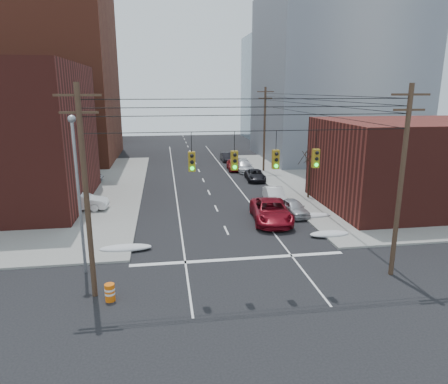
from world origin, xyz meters
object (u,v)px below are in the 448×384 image
object	(u,v)px
construction_barrel	(110,292)
parked_car_d	(244,166)
lot_car_a	(81,201)
lot_car_c	(14,193)
parked_car_b	(275,196)
lot_car_d	(24,186)
red_pickup	(271,211)
parked_car_e	(234,165)
parked_car_f	(226,157)
parked_car_a	(293,207)
lot_car_b	(81,176)
parked_car_c	(255,175)

from	to	relation	value
construction_barrel	parked_car_d	bearing A→B (deg)	67.14
lot_car_a	lot_car_c	distance (m)	8.70
parked_car_b	lot_car_d	distance (m)	26.19
lot_car_d	parked_car_b	bearing A→B (deg)	-106.28
red_pickup	parked_car_e	xyz separation A→B (m)	(0.80, 22.00, -0.13)
parked_car_f	parked_car_b	bearing A→B (deg)	-88.10
parked_car_e	red_pickup	bearing A→B (deg)	-89.21
red_pickup	construction_barrel	xyz separation A→B (m)	(-11.62, -11.29, -0.41)
parked_car_a	lot_car_b	size ratio (longest dim) A/B	0.81
red_pickup	parked_car_f	bearing A→B (deg)	94.25
parked_car_a	lot_car_c	xyz separation A→B (m)	(-25.77, 8.77, 0.09)
lot_car_b	construction_barrel	bearing A→B (deg)	-163.84
parked_car_a	parked_car_e	world-z (taller)	parked_car_e
parked_car_f	lot_car_a	bearing A→B (deg)	-125.72
parked_car_d	construction_barrel	distance (m)	34.98
red_pickup	lot_car_d	size ratio (longest dim) A/B	1.58
parked_car_c	lot_car_a	world-z (taller)	lot_car_a
parked_car_d	lot_car_d	bearing A→B (deg)	-162.02
parked_car_b	lot_car_d	bearing A→B (deg)	167.74
lot_car_d	construction_barrel	size ratio (longest dim) A/B	4.35
parked_car_b	lot_car_b	size ratio (longest dim) A/B	0.93
parked_car_a	lot_car_b	bearing A→B (deg)	135.31
parked_car_c	lot_car_b	distance (m)	20.54
parked_car_d	lot_car_c	bearing A→B (deg)	-156.87
parked_car_a	parked_car_b	distance (m)	3.84
parked_car_e	parked_car_c	bearing A→B (deg)	-75.18
parked_car_d	parked_car_c	bearing A→B (deg)	-87.46
construction_barrel	parked_car_e	bearing A→B (deg)	69.54
lot_car_a	red_pickup	bearing A→B (deg)	-103.25
parked_car_a	parked_car_d	bearing A→B (deg)	83.57
red_pickup	lot_car_b	size ratio (longest dim) A/B	1.28
lot_car_b	lot_car_d	size ratio (longest dim) A/B	1.23
parked_car_f	construction_barrel	xyz separation A→B (m)	(-12.42, -40.51, -0.16)
red_pickup	lot_car_d	bearing A→B (deg)	157.09
lot_car_a	lot_car_b	size ratio (longest dim) A/B	0.95
parked_car_a	parked_car_c	bearing A→B (deg)	83.09
red_pickup	parked_car_f	distance (m)	29.23
red_pickup	parked_car_b	xyz separation A→B (m)	(1.76, 5.17, -0.12)
lot_car_c	lot_car_b	bearing A→B (deg)	-56.18
parked_car_f	construction_barrel	bearing A→B (deg)	-107.44
lot_car_d	construction_barrel	xyz separation A→B (m)	(11.67, -24.06, -0.36)
parked_car_f	lot_car_c	world-z (taller)	lot_car_c
parked_car_f	lot_car_c	bearing A→B (deg)	-142.13
parked_car_e	parked_car_b	bearing A→B (deg)	-83.84
parked_car_a	lot_car_d	xyz separation A→B (m)	(-25.70, 11.39, 0.15)
parked_car_c	lot_car_d	distance (m)	25.63
parked_car_b	construction_barrel	distance (m)	21.22
lot_car_a	construction_barrel	distance (m)	17.21
red_pickup	parked_car_d	size ratio (longest dim) A/B	1.28
parked_car_c	parked_car_e	bearing A→B (deg)	106.00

